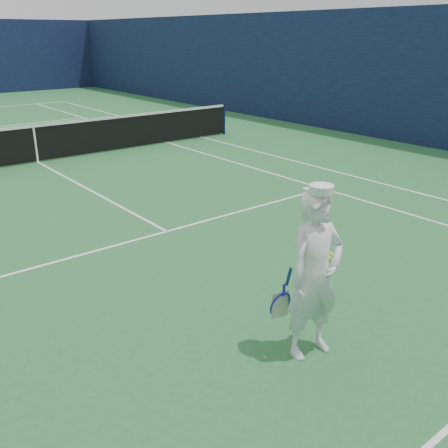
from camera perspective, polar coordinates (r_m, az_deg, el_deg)
name	(u,v)px	position (r m, az deg, el deg)	size (l,w,h in m)	color
ground	(38,162)	(14.37, -20.49, 6.61)	(80.00, 80.00, 0.00)	#276734
court_markings	(38,162)	(14.37, -20.49, 6.62)	(11.03, 23.83, 0.01)	white
windscreen_fence	(28,86)	(14.06, -21.54, 14.51)	(20.12, 36.12, 4.00)	#0F1738
tennis_net	(35,142)	(14.26, -20.77, 8.76)	(12.88, 0.09, 1.07)	#141E4C
tennis_player	(315,275)	(5.23, 10.36, -5.80)	(0.76, 0.57, 1.88)	white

